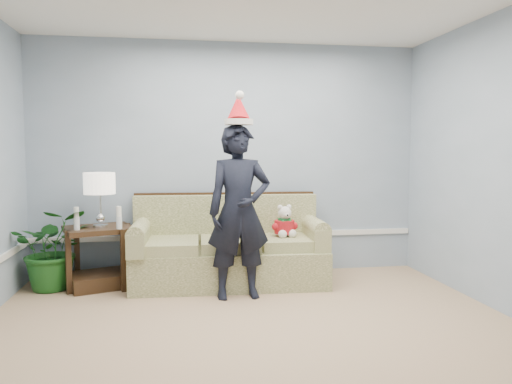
{
  "coord_description": "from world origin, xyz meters",
  "views": [
    {
      "loc": [
        -0.61,
        -3.32,
        1.46
      ],
      "look_at": [
        0.16,
        1.55,
        1.04
      ],
      "focal_mm": 35.0,
      "sensor_mm": 36.0,
      "label": 1
    }
  ],
  "objects_px": {
    "teddy_bear": "(285,225)",
    "man": "(239,212)",
    "sofa": "(229,252)",
    "table_lamp": "(100,186)",
    "side_table": "(100,264)",
    "houseplant": "(53,249)"
  },
  "relations": [
    {
      "from": "teddy_bear",
      "to": "man",
      "type": "bearing_deg",
      "value": -147.83
    },
    {
      "from": "sofa",
      "to": "table_lamp",
      "type": "relative_size",
      "value": 3.66
    },
    {
      "from": "sofa",
      "to": "side_table",
      "type": "bearing_deg",
      "value": -178.57
    },
    {
      "from": "sofa",
      "to": "side_table",
      "type": "xyz_separation_m",
      "value": [
        -1.37,
        0.02,
        -0.09
      ]
    },
    {
      "from": "man",
      "to": "teddy_bear",
      "type": "xyz_separation_m",
      "value": [
        0.56,
        0.48,
        -0.22
      ]
    },
    {
      "from": "sofa",
      "to": "table_lamp",
      "type": "bearing_deg",
      "value": -176.48
    },
    {
      "from": "table_lamp",
      "to": "sofa",
      "type": "bearing_deg",
      "value": 1.05
    },
    {
      "from": "sofa",
      "to": "table_lamp",
      "type": "height_order",
      "value": "table_lamp"
    },
    {
      "from": "houseplant",
      "to": "man",
      "type": "relative_size",
      "value": 0.5
    },
    {
      "from": "side_table",
      "to": "table_lamp",
      "type": "relative_size",
      "value": 1.43
    },
    {
      "from": "side_table",
      "to": "houseplant",
      "type": "distance_m",
      "value": 0.49
    },
    {
      "from": "table_lamp",
      "to": "side_table",
      "type": "bearing_deg",
      "value": 118.66
    },
    {
      "from": "teddy_bear",
      "to": "table_lamp",
      "type": "bearing_deg",
      "value": 169.7
    },
    {
      "from": "sofa",
      "to": "side_table",
      "type": "distance_m",
      "value": 1.38
    },
    {
      "from": "side_table",
      "to": "man",
      "type": "height_order",
      "value": "man"
    },
    {
      "from": "side_table",
      "to": "man",
      "type": "xyz_separation_m",
      "value": [
        1.42,
        -0.6,
        0.6
      ]
    },
    {
      "from": "man",
      "to": "teddy_bear",
      "type": "height_order",
      "value": "man"
    },
    {
      "from": "houseplant",
      "to": "side_table",
      "type": "bearing_deg",
      "value": -0.07
    },
    {
      "from": "table_lamp",
      "to": "teddy_bear",
      "type": "bearing_deg",
      "value": -1.88
    },
    {
      "from": "houseplant",
      "to": "teddy_bear",
      "type": "xyz_separation_m",
      "value": [
        2.45,
        -0.11,
        0.21
      ]
    },
    {
      "from": "sofa",
      "to": "houseplant",
      "type": "relative_size",
      "value": 2.46
    },
    {
      "from": "houseplant",
      "to": "man",
      "type": "height_order",
      "value": "man"
    }
  ]
}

